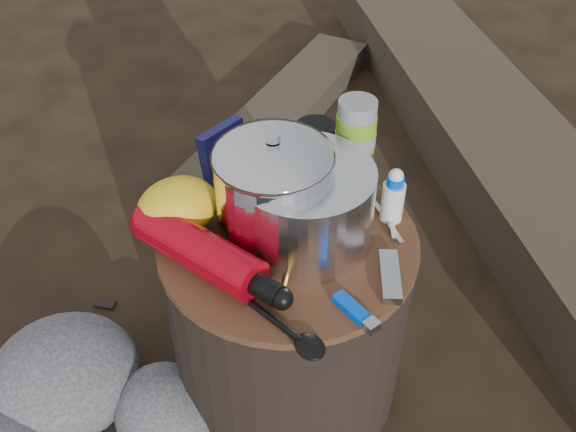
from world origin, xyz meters
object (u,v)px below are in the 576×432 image
fuel_bottle (201,251)px  stump (288,316)px  camping_pot (274,189)px  thermos (355,146)px  travel_mug (315,151)px  log_main (488,136)px

fuel_bottle → stump: bearing=-26.4°
camping_pot → thermos: 0.20m
thermos → travel_mug: 0.09m
stump → fuel_bottle: 0.30m
log_main → camping_pot: 1.11m
stump → camping_pot: size_ratio=2.30×
camping_pot → thermos: bearing=11.4°
log_main → travel_mug: (-0.80, -0.24, 0.39)m
log_main → thermos: size_ratio=11.67×
fuel_bottle → camping_pot: bearing=-16.7°
thermos → fuel_bottle: bearing=-171.6°
stump → thermos: size_ratio=2.48×
fuel_bottle → travel_mug: 0.33m
fuel_bottle → travel_mug: travel_mug is taller
fuel_bottle → travel_mug: size_ratio=2.78×
stump → travel_mug: (0.14, 0.13, 0.27)m
thermos → travel_mug: (-0.04, 0.07, -0.04)m
fuel_bottle → travel_mug: bearing=0.4°
travel_mug → log_main: bearing=16.9°
log_main → travel_mug: 0.93m
stump → fuel_bottle: size_ratio=1.49×
camping_pot → stump: bearing=-64.7°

